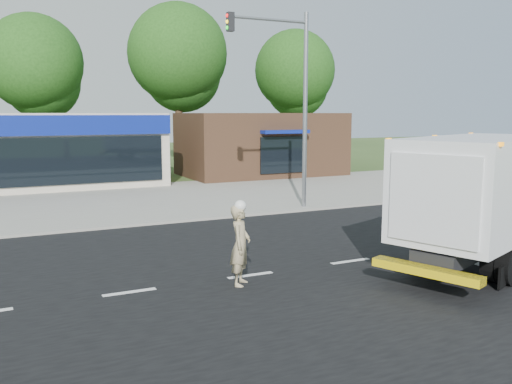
# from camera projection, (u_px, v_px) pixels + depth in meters

# --- Properties ---
(ground) EXTENTS (120.00, 120.00, 0.00)m
(ground) POSITION_uv_depth(u_px,v_px,m) (350.00, 262.00, 14.73)
(ground) COLOR #385123
(ground) RESTS_ON ground
(road_asphalt) EXTENTS (60.00, 14.00, 0.02)m
(road_asphalt) POSITION_uv_depth(u_px,v_px,m) (350.00, 262.00, 14.73)
(road_asphalt) COLOR black
(road_asphalt) RESTS_ON ground
(sidewalk) EXTENTS (60.00, 2.40, 0.12)m
(sidewalk) POSITION_uv_depth(u_px,v_px,m) (233.00, 211.00, 22.05)
(sidewalk) COLOR gray
(sidewalk) RESTS_ON ground
(parking_apron) EXTENTS (60.00, 9.00, 0.02)m
(parking_apron) POSITION_uv_depth(u_px,v_px,m) (188.00, 193.00, 27.24)
(parking_apron) COLOR gray
(parking_apron) RESTS_ON ground
(lane_markings) EXTENTS (55.20, 7.00, 0.01)m
(lane_markings) POSITION_uv_depth(u_px,v_px,m) (423.00, 268.00, 14.10)
(lane_markings) COLOR silver
(lane_markings) RESTS_ON road_asphalt
(ems_box_truck) EXTENTS (8.08, 5.00, 3.43)m
(ems_box_truck) POSITION_uv_depth(u_px,v_px,m) (492.00, 191.00, 14.33)
(ems_box_truck) COLOR black
(ems_box_truck) RESTS_ON ground
(emergency_worker) EXTENTS (0.79, 0.83, 2.02)m
(emergency_worker) POSITION_uv_depth(u_px,v_px,m) (240.00, 244.00, 12.61)
(emergency_worker) COLOR tan
(emergency_worker) RESTS_ON ground
(brown_storefront) EXTENTS (10.00, 6.70, 4.00)m
(brown_storefront) POSITION_uv_depth(u_px,v_px,m) (261.00, 144.00, 35.27)
(brown_storefront) COLOR #382316
(brown_storefront) RESTS_ON ground
(traffic_signal_pole) EXTENTS (3.51, 0.25, 8.00)m
(traffic_signal_pole) POSITION_uv_depth(u_px,v_px,m) (292.00, 90.00, 21.81)
(traffic_signal_pole) COLOR gray
(traffic_signal_pole) RESTS_ON ground
(background_trees) EXTENTS (36.77, 7.39, 12.10)m
(background_trees) POSITION_uv_depth(u_px,v_px,m) (112.00, 65.00, 38.47)
(background_trees) COLOR #332114
(background_trees) RESTS_ON ground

